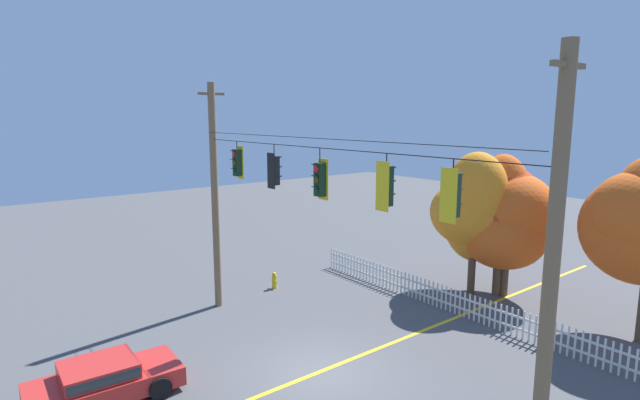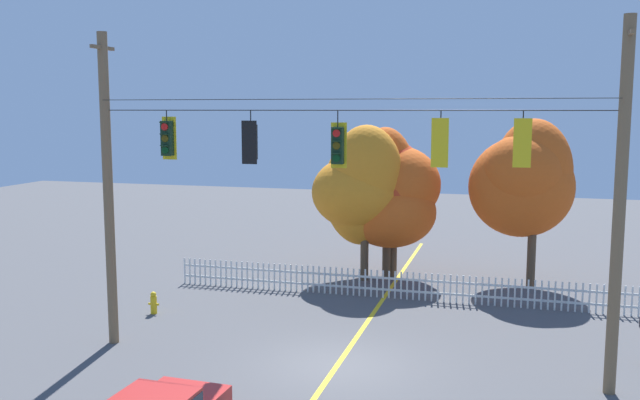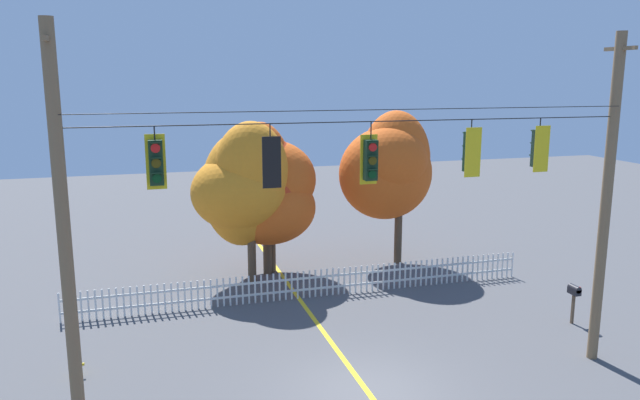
# 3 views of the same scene
# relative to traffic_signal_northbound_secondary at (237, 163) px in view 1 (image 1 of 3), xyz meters

# --- Properties ---
(ground) EXTENTS (80.00, 80.00, 0.00)m
(ground) POSITION_rel_traffic_signal_northbound_secondary_xyz_m (4.99, -0.01, -6.18)
(ground) COLOR #4C4C4F
(lane_centerline_stripe) EXTENTS (0.16, 36.00, 0.01)m
(lane_centerline_stripe) POSITION_rel_traffic_signal_northbound_secondary_xyz_m (4.99, -0.01, -6.18)
(lane_centerline_stripe) COLOR gold
(lane_centerline_stripe) RESTS_ON ground
(signal_support_span) EXTENTS (14.22, 1.10, 9.19)m
(signal_support_span) POSITION_rel_traffic_signal_northbound_secondary_xyz_m (4.99, -0.01, -1.51)
(signal_support_span) COLOR brown
(signal_support_span) RESTS_ON ground
(traffic_signal_northbound_secondary) EXTENTS (0.43, 0.38, 1.40)m
(traffic_signal_northbound_secondary) POSITION_rel_traffic_signal_northbound_secondary_xyz_m (0.00, 0.00, 0.00)
(traffic_signal_northbound_secondary) COLOR black
(traffic_signal_westbound_side) EXTENTS (0.43, 0.38, 1.46)m
(traffic_signal_westbound_side) POSITION_rel_traffic_signal_northbound_secondary_xyz_m (2.53, -0.02, -0.08)
(traffic_signal_westbound_side) COLOR black
(traffic_signal_southbound_primary) EXTENTS (0.43, 0.38, 1.53)m
(traffic_signal_southbound_primary) POSITION_rel_traffic_signal_northbound_secondary_xyz_m (4.98, -0.00, -0.13)
(traffic_signal_southbound_primary) COLOR black
(traffic_signal_northbound_primary) EXTENTS (0.43, 0.38, 1.43)m
(traffic_signal_northbound_primary) POSITION_rel_traffic_signal_northbound_secondary_xyz_m (7.67, -0.02, -0.02)
(traffic_signal_northbound_primary) COLOR black
(traffic_signal_eastbound_side) EXTENTS (0.43, 0.38, 1.39)m
(traffic_signal_eastbound_side) POSITION_rel_traffic_signal_northbound_secondary_xyz_m (9.66, -0.02, 0.00)
(traffic_signal_eastbound_side) COLOR black
(white_picket_fence) EXTENTS (17.20, 0.06, 1.04)m
(white_picket_fence) POSITION_rel_traffic_signal_northbound_secondary_xyz_m (5.40, 7.11, -5.66)
(white_picket_fence) COLOR silver
(white_picket_fence) RESTS_ON ground
(autumn_maple_near_fence) EXTENTS (3.80, 3.42, 6.38)m
(autumn_maple_near_fence) POSITION_rel_traffic_signal_northbound_secondary_xyz_m (3.48, 9.89, -2.36)
(autumn_maple_near_fence) COLOR brown
(autumn_maple_near_fence) RESTS_ON ground
(autumn_maple_mid) EXTENTS (3.98, 3.72, 6.26)m
(autumn_maple_mid) POSITION_rel_traffic_signal_northbound_secondary_xyz_m (4.60, 10.59, -2.69)
(autumn_maple_mid) COLOR brown
(autumn_maple_mid) RESTS_ON ground
(autumn_oak_far_east) EXTENTS (3.47, 3.34, 5.75)m
(autumn_oak_far_east) POSITION_rel_traffic_signal_northbound_secondary_xyz_m (4.45, 10.58, -2.72)
(autumn_oak_far_east) COLOR brown
(autumn_oak_far_east) RESTS_ON ground
(parked_car) EXTENTS (2.08, 4.09, 1.15)m
(parked_car) POSITION_rel_traffic_signal_northbound_secondary_xyz_m (2.47, -5.74, -5.58)
(parked_car) COLOR red
(parked_car) RESTS_ON ground
(fire_hydrant) EXTENTS (0.38, 0.22, 0.78)m
(fire_hydrant) POSITION_rel_traffic_signal_northbound_secondary_xyz_m (-2.29, 2.98, -5.80)
(fire_hydrant) COLOR gold
(fire_hydrant) RESTS_ON ground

